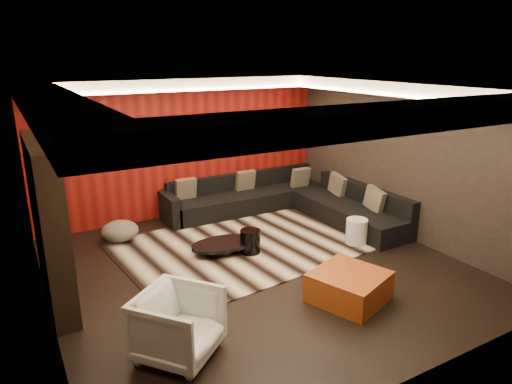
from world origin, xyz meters
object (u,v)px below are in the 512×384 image
coffee_table (223,247)px  sectional_sofa (286,203)px  orange_ottoman (349,286)px  armchair (178,325)px  white_side_table (356,232)px  drum_stool (250,241)px

coffee_table → sectional_sofa: sectional_sofa is taller
orange_ottoman → armchair: size_ratio=1.07×
white_side_table → armchair: 4.07m
orange_ottoman → sectional_sofa: 3.50m
coffee_table → drum_stool: drum_stool is taller
drum_stool → orange_ottoman: 2.04m
drum_stool → armchair: size_ratio=0.48×
drum_stool → sectional_sofa: (1.58, 1.32, 0.04)m
coffee_table → drum_stool: 0.47m
coffee_table → orange_ottoman: size_ratio=1.23×
drum_stool → sectional_sofa: 2.06m
coffee_table → white_side_table: white_side_table is taller
coffee_table → armchair: 2.73m
orange_ottoman → armchair: (-2.44, 0.00, 0.18)m
coffee_table → drum_stool: bearing=-27.8°
coffee_table → white_side_table: 2.36m
white_side_table → armchair: bearing=-159.8°
orange_ottoman → armchair: 2.45m
orange_ottoman → sectional_sofa: bearing=71.1°
drum_stool → coffee_table: bearing=152.2°
drum_stool → sectional_sofa: size_ratio=0.11×
drum_stool → white_side_table: (1.82, -0.57, 0.01)m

